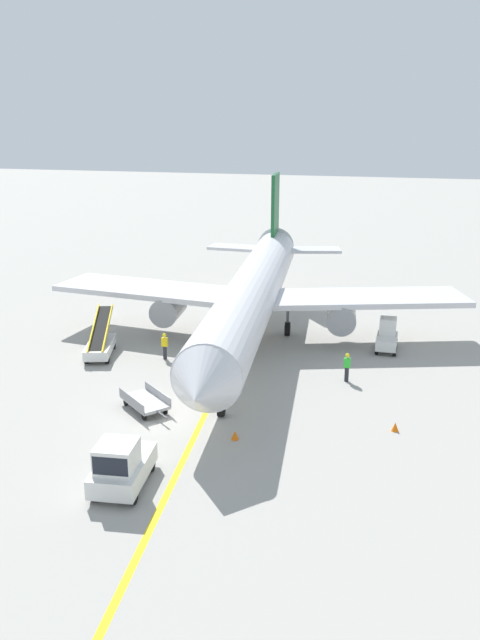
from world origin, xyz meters
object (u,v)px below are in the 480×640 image
Objects in this scene: baggage_cart_loaded at (145,401)px; safety_cone_nose_right at (235,435)px; airliner at (254,292)px; ground_crew_wing_walker at (165,345)px; safety_cone_nose_left at (395,427)px; ground_crew_marshaller at (347,366)px; baggage_tug_near_wing at (387,336)px; pushback_tug at (121,466)px; belt_loader_forward_hold at (100,344)px.

safety_cone_nose_right is at bearing -19.13° from baggage_cart_loaded.
safety_cone_nose_right is (2.84, -14.16, -3.20)m from airliner.
ground_crew_wing_walker reaches higher than safety_cone_nose_left.
safety_cone_nose_left is at bearing 4.87° from baggage_cart_loaded.
baggage_tug_near_wing is at bearing 73.01° from ground_crew_marshaller.
pushback_tug is 2.24× the size of ground_crew_marshaller.
belt_loader_forward_hold is 11.70× the size of safety_cone_nose_left.
ground_crew_marshaller is 6.45m from safety_cone_nose_left.
belt_loader_forward_hold is 19.50m from safety_cone_nose_left.
safety_cone_nose_right is at bearing -115.85° from ground_crew_marshaller.
safety_cone_nose_right is (-4.16, -8.58, -0.69)m from ground_crew_marshaller.
pushback_tug is at bearing -141.72° from safety_cone_nose_left.
ground_crew_marshaller is (-1.85, -6.06, -0.02)m from baggage_tug_near_wing.
pushback_tug is 14.97m from ground_crew_wing_walker.
baggage_tug_near_wing reaches higher than safety_cone_nose_left.
belt_loader_forward_hold is 4.24m from ground_crew_wing_walker.
baggage_cart_loaded is 11.68m from ground_crew_marshaller.
baggage_tug_near_wing reaches higher than baggage_cart_loaded.
airliner is 14.79m from safety_cone_nose_right.
pushback_tug is 2.24× the size of ground_crew_wing_walker.
airliner reaches higher than baggage_tug_near_wing.
belt_loader_forward_hold is 11.70× the size of safety_cone_nose_right.
ground_crew_marshaller reaches higher than safety_cone_nose_right.
pushback_tug is at bearing -74.55° from ground_crew_wing_walker.
airliner is at bearing 131.76° from safety_cone_nose_left.
safety_cone_nose_left is 7.76m from safety_cone_nose_right.
ground_crew_marshaller is (9.54, 6.72, 0.44)m from baggage_cart_loaded.
baggage_cart_loaded reaches higher than safety_cone_nose_right.
airliner is at bearing 141.44° from ground_crew_marshaller.
ground_crew_wing_walker is at bearing -131.16° from airliner.
airliner is 7.14m from ground_crew_wing_walker.
belt_loader_forward_hold is 1.51× the size of baggage_cart_loaded.
ground_crew_wing_walker is at bearing 104.34° from baggage_cart_loaded.
pushback_tug is at bearing -114.90° from baggage_tug_near_wing.
pushback_tug is 8.67× the size of safety_cone_nose_right.
airliner reaches higher than baggage_cart_loaded.
ground_crew_wing_walker is (-1.86, 7.26, 0.44)m from baggage_cart_loaded.
safety_cone_nose_right is at bearing -112.32° from baggage_tug_near_wing.
pushback_tug is 6.26m from safety_cone_nose_right.
baggage_tug_near_wing is at bearing 48.29° from baggage_cart_loaded.
ground_crew_marshaller reaches higher than baggage_cart_loaded.
baggage_tug_near_wing is at bearing 95.73° from safety_cone_nose_left.
belt_loader_forward_hold is 9.11m from baggage_cart_loaded.
belt_loader_forward_hold reaches higher than safety_cone_nose_right.
ground_crew_marshaller is at bearing -0.26° from belt_loader_forward_hold.
airliner is 10.56m from belt_loader_forward_hold.
pushback_tug reaches higher than baggage_tug_near_wing.
baggage_tug_near_wing reaches higher than ground_crew_wing_walker.
baggage_cart_loaded is at bearing 106.57° from pushback_tug.
safety_cone_nose_left is at bearing -48.24° from airliner.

